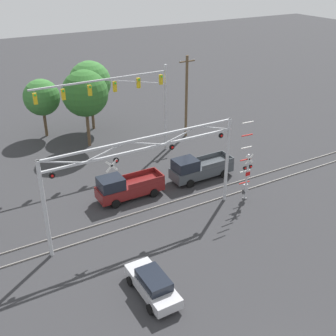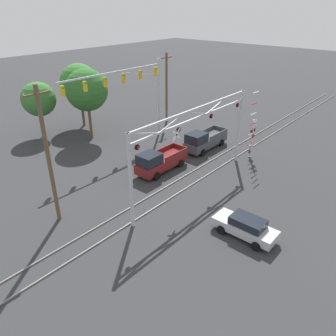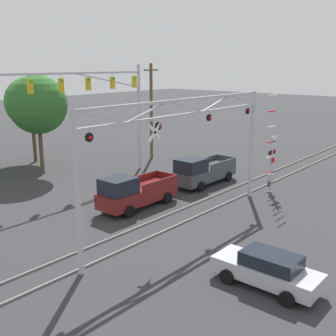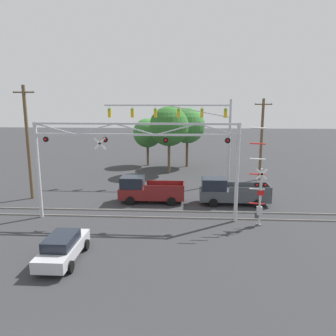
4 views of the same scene
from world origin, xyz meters
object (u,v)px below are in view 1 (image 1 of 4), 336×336
Objects in this scene: traffic_signal_span at (130,95)px; sedan_waiting at (153,284)px; background_tree_beyond_span at (85,94)px; crossing_gantry at (145,167)px; pickup_truck_following at (198,169)px; pickup_truck_lead at (126,187)px; background_tree_far_left_verge at (42,97)px; utility_pole_right at (186,96)px; background_tree_far_right_verge at (90,82)px; crossing_signal_mast at (246,175)px.

traffic_signal_span reaches higher than sedan_waiting.
traffic_signal_span is 1.63× the size of background_tree_beyond_span.
sedan_waiting is at bearing -101.23° from background_tree_beyond_span.
crossing_gantry is at bearing -95.33° from background_tree_beyond_span.
traffic_signal_span reaches higher than crossing_gantry.
pickup_truck_following is 13.79m from background_tree_beyond_span.
background_tree_far_left_verge is (-1.96, 16.42, 3.29)m from pickup_truck_lead.
pickup_truck_following is at bearing 29.14° from crossing_gantry.
utility_pole_right is 1.11× the size of background_tree_beyond_span.
background_tree_far_right_verge reaches higher than pickup_truck_following.
pickup_truck_following is at bearing -62.00° from background_tree_far_left_verge.
utility_pole_right is at bearing 48.40° from crossing_gantry.
background_tree_beyond_span is at bearing 113.19° from crossing_signal_mast.
crossing_gantry is 11.82m from traffic_signal_span.
sedan_waiting is (-11.46, -5.75, -1.45)m from crossing_signal_mast.
sedan_waiting is at bearing -107.03° from pickup_truck_lead.
utility_pole_right reaches higher than pickup_truck_following.
sedan_waiting is 24.51m from utility_pole_right.
background_tree_beyond_span is (-2.67, 4.73, -0.70)m from traffic_signal_span.
background_tree_beyond_span is at bearing 119.43° from traffic_signal_span.
sedan_waiting is at bearing -92.75° from background_tree_far_left_verge.
background_tree_beyond_span reaches higher than background_tree_far_right_verge.
utility_pole_right reaches higher than traffic_signal_span.
background_tree_far_left_verge is at bearing 121.07° from traffic_signal_span.
traffic_signal_span is 1.48× the size of utility_pole_right.
background_tree_far_right_verge is (-0.56, 9.05, -0.90)m from traffic_signal_span.
crossing_gantry is at bearing -110.64° from traffic_signal_span.
pickup_truck_following is (-1.34, 4.74, -1.17)m from crossing_signal_mast.
crossing_gantry is 8.19m from sedan_waiting.
utility_pole_right is 10.46m from background_tree_beyond_span.
background_tree_beyond_span is 1.26× the size of background_tree_far_left_verge.
utility_pole_right reaches higher than background_tree_far_right_verge.
crossing_signal_mast reaches higher than sedan_waiting.
pickup_truck_lead is at bearing -95.68° from background_tree_beyond_span.
background_tree_far_right_verge reaches higher than sedan_waiting.
traffic_signal_span reaches higher than background_tree_far_right_verge.
background_tree_far_left_verge is at bearing 149.90° from utility_pole_right.
pickup_truck_lead is at bearing 72.97° from sedan_waiting.
background_tree_beyond_span is at bearing 84.32° from pickup_truck_lead.
pickup_truck_lead is at bearing -83.19° from background_tree_far_left_verge.
crossing_gantry is 8.93m from crossing_signal_mast.
pickup_truck_following is at bearing -115.81° from utility_pole_right.
background_tree_beyond_span is at bearing 78.77° from sedan_waiting.
pickup_truck_lead is 0.63× the size of utility_pole_right.
utility_pole_right is (4.33, 8.96, 3.47)m from pickup_truck_following.
traffic_signal_span is 9.11m from background_tree_far_right_verge.
traffic_signal_span is 2.35× the size of pickup_truck_lead.
pickup_truck_following is 1.33× the size of sedan_waiting.
background_tree_far_right_verge reaches higher than crossing_signal_mast.
crossing_gantry is 20.64m from background_tree_far_left_verge.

